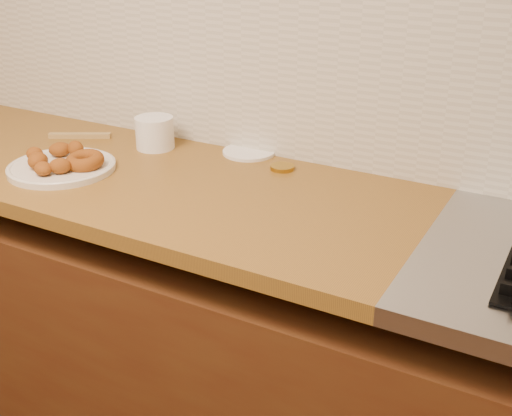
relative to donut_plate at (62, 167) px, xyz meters
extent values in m
cube|color=#4B2B12|center=(0.45, 0.09, -0.52)|extent=(3.60, 0.60, 0.77)
cube|color=brown|center=(-0.20, 0.09, -0.03)|extent=(2.30, 0.62, 0.04)
cube|color=beige|center=(0.45, 0.38, 0.29)|extent=(3.60, 0.02, 0.60)
cylinder|color=silver|center=(0.00, 0.00, 0.00)|extent=(0.28, 0.28, 0.02)
torus|color=#7F3608|center=(0.07, 0.02, 0.03)|extent=(0.10, 0.11, 0.05)
ellipsoid|color=#7F3608|center=(-0.05, 0.05, 0.03)|extent=(0.08, 0.08, 0.04)
ellipsoid|color=#7F3608|center=(-0.08, -0.01, 0.03)|extent=(0.06, 0.05, 0.04)
ellipsoid|color=#7F3608|center=(-0.03, -0.05, 0.03)|extent=(0.08, 0.08, 0.04)
ellipsoid|color=#7F3608|center=(0.01, -0.08, 0.02)|extent=(0.07, 0.07, 0.03)
ellipsoid|color=#7F3608|center=(-0.01, 0.07, 0.03)|extent=(0.06, 0.05, 0.05)
ellipsoid|color=#7F3608|center=(0.05, -0.05, 0.03)|extent=(0.07, 0.07, 0.04)
cylinder|color=white|center=(0.11, 0.27, 0.04)|extent=(0.12, 0.12, 0.09)
cylinder|color=white|center=(0.37, 0.36, 0.00)|extent=(0.17, 0.17, 0.01)
cylinder|color=#A78025|center=(0.51, 0.29, 0.00)|extent=(0.08, 0.08, 0.01)
cube|color=#A4854A|center=(-0.15, 0.23, 0.00)|extent=(0.17, 0.11, 0.01)
camera|label=1|loc=(1.22, -1.14, 0.60)|focal=45.00mm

